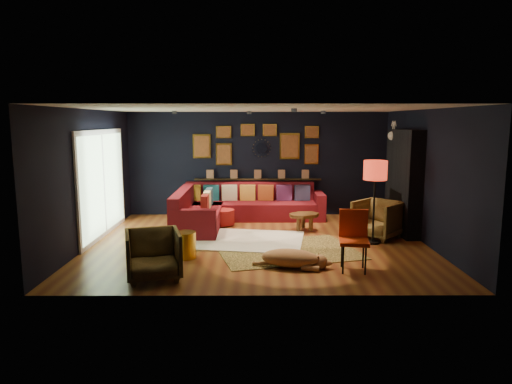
{
  "coord_description": "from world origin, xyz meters",
  "views": [
    {
      "loc": [
        -0.08,
        -8.73,
        2.38
      ],
      "look_at": [
        -0.05,
        0.3,
        0.97
      ],
      "focal_mm": 32.0,
      "sensor_mm": 36.0,
      "label": 1
    }
  ],
  "objects_px": {
    "pouf": "(223,217)",
    "armchair_left": "(153,252)",
    "coffee_table": "(304,217)",
    "orange_chair": "(354,235)",
    "dog": "(290,255)",
    "sectional": "(232,209)",
    "floor_lamp": "(375,174)",
    "gold_stool": "(185,245)",
    "armchair_right": "(378,217)"
  },
  "relations": [
    {
      "from": "armchair_right",
      "to": "orange_chair",
      "type": "relative_size",
      "value": 0.88
    },
    {
      "from": "coffee_table",
      "to": "orange_chair",
      "type": "distance_m",
      "value": 2.66
    },
    {
      "from": "orange_chair",
      "to": "armchair_right",
      "type": "bearing_deg",
      "value": 72.67
    },
    {
      "from": "sectional",
      "to": "floor_lamp",
      "type": "distance_m",
      "value": 3.56
    },
    {
      "from": "pouf",
      "to": "dog",
      "type": "relative_size",
      "value": 0.4
    },
    {
      "from": "gold_stool",
      "to": "dog",
      "type": "relative_size",
      "value": 0.36
    },
    {
      "from": "gold_stool",
      "to": "floor_lamp",
      "type": "xyz_separation_m",
      "value": [
        3.53,
        0.95,
        1.14
      ]
    },
    {
      "from": "coffee_table",
      "to": "sectional",
      "type": "bearing_deg",
      "value": 152.6
    },
    {
      "from": "sectional",
      "to": "armchair_left",
      "type": "xyz_separation_m",
      "value": [
        -1.0,
        -3.86,
        0.09
      ]
    },
    {
      "from": "sectional",
      "to": "orange_chair",
      "type": "distance_m",
      "value": 4.05
    },
    {
      "from": "sectional",
      "to": "pouf",
      "type": "bearing_deg",
      "value": -121.17
    },
    {
      "from": "armchair_left",
      "to": "orange_chair",
      "type": "height_order",
      "value": "orange_chair"
    },
    {
      "from": "sectional",
      "to": "armchair_right",
      "type": "distance_m",
      "value": 3.37
    },
    {
      "from": "coffee_table",
      "to": "dog",
      "type": "distance_m",
      "value": 2.57
    },
    {
      "from": "coffee_table",
      "to": "orange_chair",
      "type": "height_order",
      "value": "orange_chair"
    },
    {
      "from": "armchair_right",
      "to": "floor_lamp",
      "type": "relative_size",
      "value": 0.52
    },
    {
      "from": "floor_lamp",
      "to": "pouf",
      "type": "bearing_deg",
      "value": 152.98
    },
    {
      "from": "armchair_left",
      "to": "gold_stool",
      "type": "distance_m",
      "value": 1.11
    },
    {
      "from": "armchair_left",
      "to": "floor_lamp",
      "type": "xyz_separation_m",
      "value": [
        3.85,
        2.0,
        0.96
      ]
    },
    {
      "from": "sectional",
      "to": "pouf",
      "type": "xyz_separation_m",
      "value": [
        -0.19,
        -0.31,
        -0.12
      ]
    },
    {
      "from": "pouf",
      "to": "sectional",
      "type": "bearing_deg",
      "value": 58.83
    },
    {
      "from": "armchair_right",
      "to": "gold_stool",
      "type": "xyz_separation_m",
      "value": [
        -3.74,
        -1.41,
        -0.19
      ]
    },
    {
      "from": "dog",
      "to": "gold_stool",
      "type": "bearing_deg",
      "value": 174.77
    },
    {
      "from": "pouf",
      "to": "dog",
      "type": "height_order",
      "value": "dog"
    },
    {
      "from": "pouf",
      "to": "gold_stool",
      "type": "relative_size",
      "value": 1.12
    },
    {
      "from": "sectional",
      "to": "floor_lamp",
      "type": "height_order",
      "value": "floor_lamp"
    },
    {
      "from": "sectional",
      "to": "dog",
      "type": "xyz_separation_m",
      "value": [
        1.12,
        -3.36,
        -0.1
      ]
    },
    {
      "from": "sectional",
      "to": "floor_lamp",
      "type": "bearing_deg",
      "value": -33.09
    },
    {
      "from": "pouf",
      "to": "armchair_left",
      "type": "height_order",
      "value": "armchair_left"
    },
    {
      "from": "gold_stool",
      "to": "dog",
      "type": "xyz_separation_m",
      "value": [
        1.79,
        -0.55,
        -0.01
      ]
    },
    {
      "from": "gold_stool",
      "to": "orange_chair",
      "type": "xyz_separation_m",
      "value": [
        2.8,
        -0.62,
        0.34
      ]
    },
    {
      "from": "sectional",
      "to": "gold_stool",
      "type": "relative_size",
      "value": 7.33
    },
    {
      "from": "orange_chair",
      "to": "dog",
      "type": "distance_m",
      "value": 1.07
    },
    {
      "from": "orange_chair",
      "to": "floor_lamp",
      "type": "height_order",
      "value": "floor_lamp"
    },
    {
      "from": "floor_lamp",
      "to": "dog",
      "type": "bearing_deg",
      "value": -139.22
    },
    {
      "from": "coffee_table",
      "to": "armchair_left",
      "type": "xyz_separation_m",
      "value": [
        -2.62,
        -3.02,
        0.1
      ]
    },
    {
      "from": "pouf",
      "to": "orange_chair",
      "type": "distance_m",
      "value": 3.9
    },
    {
      "from": "sectional",
      "to": "gold_stool",
      "type": "distance_m",
      "value": 2.89
    },
    {
      "from": "coffee_table",
      "to": "armchair_right",
      "type": "xyz_separation_m",
      "value": [
        1.45,
        -0.56,
        0.11
      ]
    },
    {
      "from": "gold_stool",
      "to": "orange_chair",
      "type": "distance_m",
      "value": 2.89
    },
    {
      "from": "coffee_table",
      "to": "floor_lamp",
      "type": "relative_size",
      "value": 0.53
    },
    {
      "from": "gold_stool",
      "to": "orange_chair",
      "type": "relative_size",
      "value": 0.48
    },
    {
      "from": "sectional",
      "to": "pouf",
      "type": "relative_size",
      "value": 6.57
    },
    {
      "from": "orange_chair",
      "to": "dog",
      "type": "bearing_deg",
      "value": -177.0
    },
    {
      "from": "sectional",
      "to": "coffee_table",
      "type": "height_order",
      "value": "sectional"
    },
    {
      "from": "dog",
      "to": "sectional",
      "type": "bearing_deg",
      "value": 120.14
    },
    {
      "from": "armchair_left",
      "to": "coffee_table",
      "type": "bearing_deg",
      "value": 32.83
    },
    {
      "from": "coffee_table",
      "to": "orange_chair",
      "type": "bearing_deg",
      "value": -78.87
    },
    {
      "from": "coffee_table",
      "to": "floor_lamp",
      "type": "xyz_separation_m",
      "value": [
        1.24,
        -1.02,
        1.06
      ]
    },
    {
      "from": "coffee_table",
      "to": "floor_lamp",
      "type": "bearing_deg",
      "value": -39.54
    }
  ]
}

